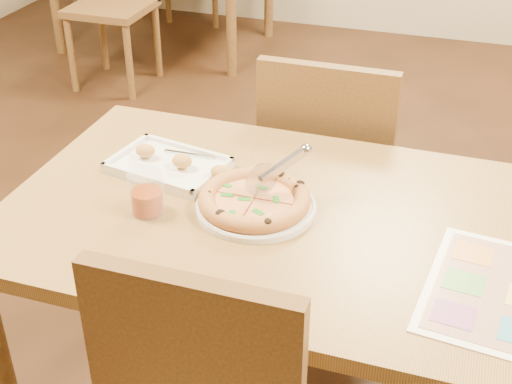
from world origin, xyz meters
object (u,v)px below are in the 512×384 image
(chair_far, at_px, (330,154))
(menu, at_px, (495,291))
(dining_table, at_px, (274,241))
(plate, at_px, (256,207))
(pizza, at_px, (254,200))
(glass_tumbler, at_px, (147,195))
(appetizer_tray, at_px, (171,166))
(pizza_cutter, at_px, (276,170))

(chair_far, relative_size, menu, 1.23)
(dining_table, xyz_separation_m, plate, (-0.05, -0.01, 0.09))
(dining_table, bearing_deg, plate, -172.22)
(menu, bearing_deg, pizza, 166.31)
(pizza, bearing_deg, dining_table, 8.84)
(dining_table, bearing_deg, glass_tumbler, -161.45)
(appetizer_tray, bearing_deg, menu, -16.64)
(plate, height_order, pizza, pizza)
(pizza, distance_m, appetizer_tray, 0.29)
(chair_far, xyz_separation_m, glass_tumbler, (-0.29, -0.70, 0.20))
(pizza_cutter, xyz_separation_m, glass_tumbler, (-0.28, -0.14, -0.05))
(glass_tumbler, bearing_deg, chair_far, 67.63)
(menu, bearing_deg, pizza_cutter, 160.63)
(pizza, bearing_deg, chair_far, 85.40)
(plate, height_order, menu, plate)
(glass_tumbler, bearing_deg, pizza, 20.43)
(dining_table, height_order, pizza_cutter, pizza_cutter)
(chair_far, relative_size, glass_tumbler, 4.44)
(chair_far, height_order, appetizer_tray, chair_far)
(dining_table, distance_m, plate, 0.10)
(chair_far, distance_m, appetizer_tray, 0.61)
(dining_table, xyz_separation_m, appetizer_tray, (-0.32, 0.10, 0.10))
(dining_table, relative_size, pizza, 4.80)
(appetizer_tray, bearing_deg, glass_tumbler, -81.79)
(plate, xyz_separation_m, menu, (0.56, -0.14, -0.01))
(plate, xyz_separation_m, pizza, (-0.00, -0.00, 0.02))
(chair_far, xyz_separation_m, pizza_cutter, (-0.01, -0.56, 0.25))
(chair_far, bearing_deg, glass_tumbler, 67.63)
(pizza, distance_m, pizza_cutter, 0.09)
(dining_table, relative_size, pizza_cutter, 9.52)
(plate, relative_size, appetizer_tray, 0.83)
(pizza, bearing_deg, menu, -13.69)
(pizza_cutter, xyz_separation_m, appetizer_tray, (-0.31, 0.06, -0.08))
(plate, relative_size, pizza, 1.07)
(dining_table, height_order, appetizer_tray, appetizer_tray)
(pizza, bearing_deg, appetizer_tray, 157.44)
(pizza_cutter, bearing_deg, plate, -177.39)
(pizza, xyz_separation_m, pizza_cutter, (0.04, 0.05, 0.06))
(glass_tumbler, relative_size, menu, 0.28)
(plate, xyz_separation_m, pizza_cutter, (0.04, 0.05, 0.08))
(dining_table, height_order, chair_far, chair_far)
(appetizer_tray, bearing_deg, plate, -22.03)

